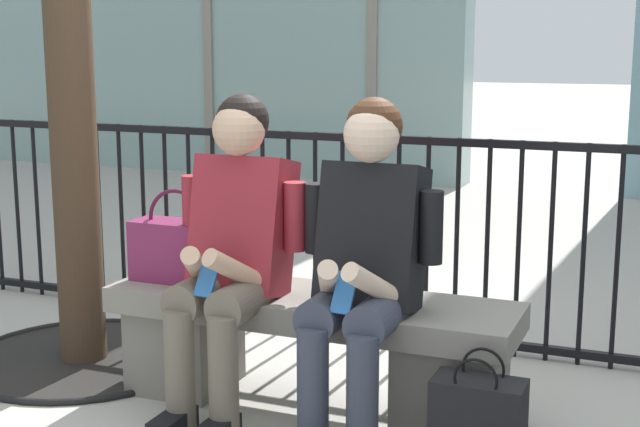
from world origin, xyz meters
name	(u,v)px	position (x,y,z in m)	size (l,w,h in m)	color
ground_plane	(310,406)	(0.00, 0.00, 0.00)	(60.00, 60.00, 0.00)	#B2ADA3
stone_bench	(310,339)	(0.00, 0.00, 0.27)	(1.60, 0.44, 0.45)	gray
seated_person_with_phone	(232,245)	(-0.26, -0.13, 0.65)	(0.52, 0.66, 1.21)	#6B6051
seated_person_companion	(364,257)	(0.26, -0.13, 0.65)	(0.52, 0.66, 1.21)	#383D4C
handbag_on_bench	(177,249)	(-0.58, -0.01, 0.58)	(0.37, 0.16, 0.38)	#7A234C
shopping_bag	(478,426)	(0.73, -0.31, 0.17)	(0.30, 0.16, 0.42)	black
plaza_railing	(384,238)	(0.00, 0.88, 0.50)	(8.28, 0.04, 0.98)	black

